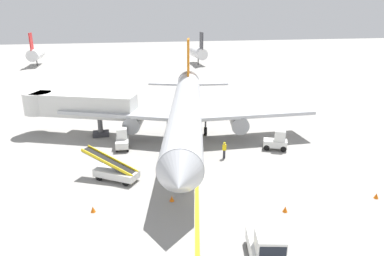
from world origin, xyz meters
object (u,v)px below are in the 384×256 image
at_px(safety_cone_wingtip_right, 285,209).
at_px(baggage_tug_by_cargo_door, 122,140).
at_px(belt_loader_forward_hold, 115,171).
at_px(jet_bridge, 73,105).
at_px(safety_cone_nose_left, 172,198).
at_px(airliner, 186,110).
at_px(pushback_tug, 267,248).
at_px(safety_cone_wingtip_left, 376,196).
at_px(baggage_tug_near_wing, 277,141).
at_px(safety_cone_nose_right, 93,209).
at_px(ground_crew_marshaller, 224,150).

bearing_deg(safety_cone_wingtip_right, baggage_tug_by_cargo_door, 125.95).
bearing_deg(belt_loader_forward_hold, jet_bridge, 108.78).
distance_m(safety_cone_nose_left, safety_cone_wingtip_right, 8.32).
relative_size(airliner, pushback_tug, 8.88).
xyz_separation_m(baggage_tug_by_cargo_door, safety_cone_wingtip_left, (18.67, -14.87, -0.71)).
relative_size(baggage_tug_by_cargo_door, safety_cone_wingtip_left, 5.62).
height_order(baggage_tug_near_wing, belt_loader_forward_hold, belt_loader_forward_hold).
distance_m(airliner, safety_cone_nose_right, 16.64).
bearing_deg(baggage_tug_by_cargo_door, safety_cone_nose_left, -74.47).
relative_size(airliner, safety_cone_wingtip_left, 79.55).
height_order(jet_bridge, safety_cone_nose_right, jet_bridge).
relative_size(pushback_tug, baggage_tug_near_wing, 1.45).
relative_size(pushback_tug, safety_cone_nose_left, 8.96).
distance_m(belt_loader_forward_hold, safety_cone_wingtip_right, 14.14).
bearing_deg(safety_cone_nose_left, ground_crew_marshaller, 47.56).
bearing_deg(safety_cone_wingtip_right, belt_loader_forward_hold, 146.37).
bearing_deg(baggage_tug_by_cargo_door, baggage_tug_near_wing, -13.79).
bearing_deg(baggage_tug_by_cargo_door, jet_bridge, 132.63).
relative_size(baggage_tug_near_wing, baggage_tug_by_cargo_door, 1.10).
bearing_deg(safety_cone_wingtip_right, safety_cone_nose_left, 157.00).
distance_m(jet_bridge, safety_cone_nose_right, 18.30).
height_order(airliner, jet_bridge, airliner).
height_order(airliner, pushback_tug, airliner).
bearing_deg(safety_cone_wingtip_right, jet_bridge, 127.90).
bearing_deg(pushback_tug, safety_cone_wingtip_right, 52.93).
distance_m(jet_bridge, belt_loader_forward_hold, 13.94).
height_order(jet_bridge, safety_cone_wingtip_left, jet_bridge).
xyz_separation_m(pushback_tug, safety_cone_wingtip_left, (11.25, 4.91, -0.77)).
xyz_separation_m(airliner, ground_crew_marshaller, (2.53, -6.05, -2.51)).
bearing_deg(safety_cone_nose_left, pushback_tug, -62.54).
relative_size(airliner, baggage_tug_by_cargo_door, 14.15).
height_order(jet_bridge, baggage_tug_near_wing, jet_bridge).
height_order(safety_cone_nose_right, safety_cone_wingtip_left, same).
height_order(airliner, safety_cone_wingtip_right, airliner).
relative_size(pushback_tug, belt_loader_forward_hold, 0.82).
distance_m(safety_cone_nose_left, safety_cone_nose_right, 5.76).
bearing_deg(safety_cone_wingtip_right, ground_crew_marshaller, 97.41).
xyz_separation_m(jet_bridge, safety_cone_wingtip_left, (23.89, -20.54, -3.32)).
relative_size(baggage_tug_by_cargo_door, safety_cone_nose_left, 5.62).
bearing_deg(ground_crew_marshaller, baggage_tug_by_cargo_door, 152.93).
relative_size(airliner, belt_loader_forward_hold, 7.25).
relative_size(safety_cone_nose_right, safety_cone_wingtip_right, 1.00).
height_order(airliner, baggage_tug_by_cargo_door, airliner).
relative_size(belt_loader_forward_hold, safety_cone_wingtip_left, 10.97).
xyz_separation_m(baggage_tug_by_cargo_door, ground_crew_marshaller, (9.62, -4.92, -0.02)).
bearing_deg(safety_cone_nose_right, safety_cone_nose_left, 2.62).
relative_size(safety_cone_wingtip_left, safety_cone_wingtip_right, 1.00).
distance_m(pushback_tug, baggage_tug_near_wing, 17.94).
bearing_deg(baggage_tug_near_wing, ground_crew_marshaller, -169.96).
bearing_deg(jet_bridge, safety_cone_wingtip_left, -40.69).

